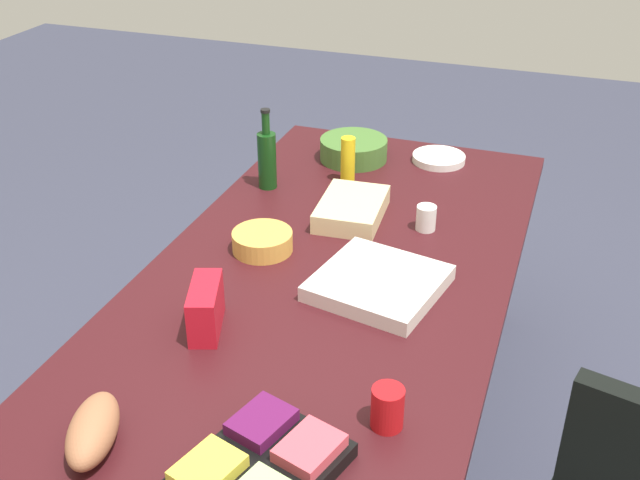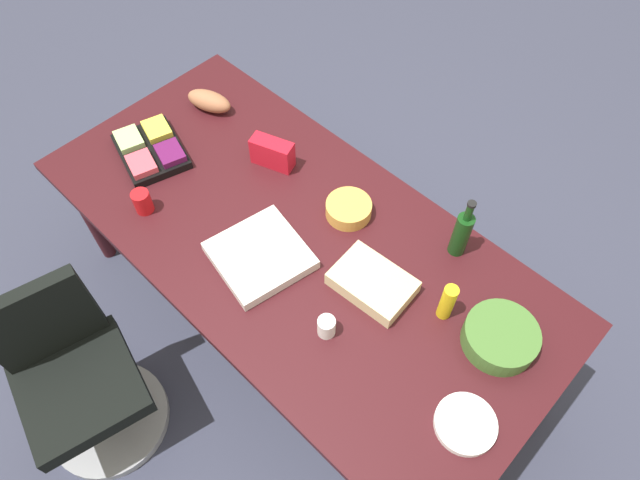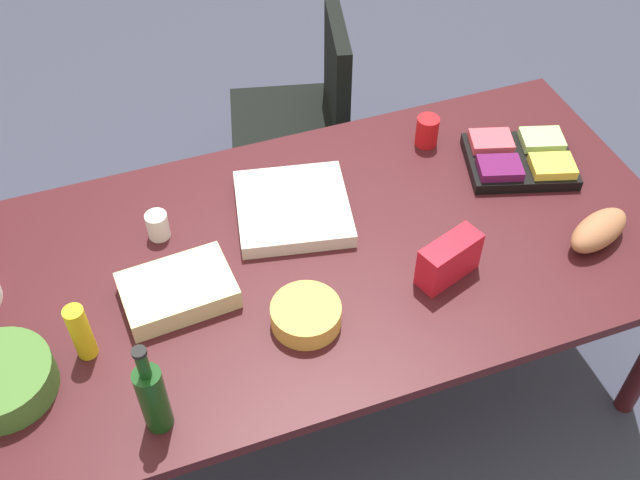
{
  "view_description": "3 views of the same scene",
  "coord_description": "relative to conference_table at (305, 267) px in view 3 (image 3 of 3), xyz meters",
  "views": [
    {
      "loc": [
        -1.94,
        -0.67,
        2.08
      ],
      "look_at": [
        0.05,
        0.04,
        0.87
      ],
      "focal_mm": 42.85,
      "sensor_mm": 36.0,
      "label": 1
    },
    {
      "loc": [
        1.05,
        -0.93,
        2.78
      ],
      "look_at": [
        0.12,
        0.04,
        0.83
      ],
      "focal_mm": 31.84,
      "sensor_mm": 36.0,
      "label": 2
    },
    {
      "loc": [
        0.48,
        1.49,
        2.51
      ],
      "look_at": [
        -0.05,
        0.01,
        0.83
      ],
      "focal_mm": 42.07,
      "sensor_mm": 36.0,
      "label": 3
    }
  ],
  "objects": [
    {
      "name": "mustard_bottle",
      "position": [
        0.69,
        0.15,
        0.16
      ],
      "size": [
        0.07,
        0.07,
        0.19
      ],
      "primitive_type": "cylinder",
      "rotation": [
        0.0,
        0.0,
        -0.25
      ],
      "color": "yellow",
      "rests_on": "conference_table"
    },
    {
      "name": "paper_cup",
      "position": [
        0.41,
        -0.23,
        0.11
      ],
      "size": [
        0.08,
        0.08,
        0.09
      ],
      "primitive_type": "cylinder",
      "rotation": [
        0.0,
        0.0,
        0.21
      ],
      "color": "white",
      "rests_on": "conference_table"
    },
    {
      "name": "ground_plane",
      "position": [
        0.0,
        0.0,
        -0.71
      ],
      "size": [
        10.0,
        10.0,
        0.0
      ],
      "primitive_type": "plane",
      "color": "#35384B"
    },
    {
      "name": "bread_loaf",
      "position": [
        -0.88,
        0.26,
        0.12
      ],
      "size": [
        0.26,
        0.18,
        0.1
      ],
      "primitive_type": "ellipsoid",
      "rotation": [
        0.0,
        0.0,
        0.34
      ],
      "color": "#A46644",
      "rests_on": "conference_table"
    },
    {
      "name": "sheet_cake",
      "position": [
        0.41,
        0.04,
        0.1
      ],
      "size": [
        0.33,
        0.24,
        0.07
      ],
      "primitive_type": "cube",
      "rotation": [
        0.0,
        0.0,
        0.07
      ],
      "color": "beige",
      "rests_on": "conference_table"
    },
    {
      "name": "chip_bag_red",
      "position": [
        -0.38,
        0.23,
        0.14
      ],
      "size": [
        0.22,
        0.14,
        0.14
      ],
      "primitive_type": "cube",
      "rotation": [
        0.0,
        0.0,
        0.34
      ],
      "color": "red",
      "rests_on": "conference_table"
    },
    {
      "name": "office_chair",
      "position": [
        -0.31,
        -1.02,
        -0.35
      ],
      "size": [
        0.58,
        0.58,
        0.93
      ],
      "color": "gray",
      "rests_on": "ground"
    },
    {
      "name": "wine_bottle",
      "position": [
        0.54,
        0.43,
        0.19
      ],
      "size": [
        0.09,
        0.09,
        0.32
      ],
      "color": "#123D13",
      "rests_on": "conference_table"
    },
    {
      "name": "conference_table",
      "position": [
        0.0,
        0.0,
        0.0
      ],
      "size": [
        2.39,
        1.14,
        0.78
      ],
      "color": "#3A1216",
      "rests_on": "ground"
    },
    {
      "name": "pizza_box",
      "position": [
        -0.02,
        -0.18,
        0.09
      ],
      "size": [
        0.42,
        0.42,
        0.05
      ],
      "primitive_type": "cube",
      "rotation": [
        0.0,
        0.0,
        -0.2
      ],
      "color": "silver",
      "rests_on": "conference_table"
    },
    {
      "name": "fruit_platter",
      "position": [
        -0.84,
        -0.14,
        0.1
      ],
      "size": [
        0.43,
        0.37,
        0.07
      ],
      "color": "black",
      "rests_on": "conference_table"
    },
    {
      "name": "salad_bowl",
      "position": [
        0.91,
        0.19,
        0.11
      ],
      "size": [
        0.33,
        0.33,
        0.09
      ],
      "primitive_type": "cylinder",
      "rotation": [
        0.0,
        0.0,
        -0.18
      ],
      "color": "#446F2F",
      "rests_on": "conference_table"
    },
    {
      "name": "red_solo_cup",
      "position": [
        -0.58,
        -0.36,
        0.12
      ],
      "size": [
        0.09,
        0.09,
        0.11
      ],
      "primitive_type": "cylinder",
      "rotation": [
        0.0,
        0.0,
        0.18
      ],
      "color": "red",
      "rests_on": "conference_table"
    },
    {
      "name": "chip_bowl",
      "position": [
        0.08,
        0.25,
        0.1
      ],
      "size": [
        0.25,
        0.25,
        0.07
      ],
      "primitive_type": "cylinder",
      "rotation": [
        0.0,
        0.0,
        0.25
      ],
      "color": "gold",
      "rests_on": "conference_table"
    }
  ]
}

